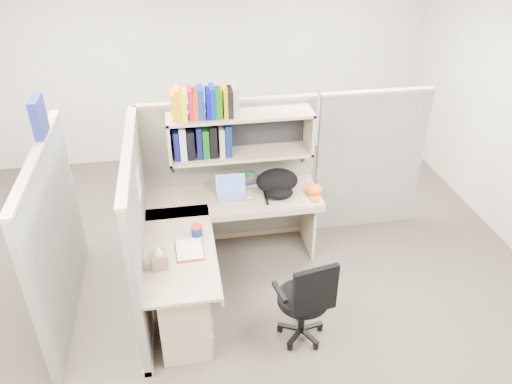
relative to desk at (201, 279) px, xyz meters
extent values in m
plane|color=#332D27|center=(0.41, 0.29, -0.44)|extent=(6.00, 6.00, 0.00)
plane|color=beige|center=(0.41, 3.29, 0.91)|extent=(6.00, 0.00, 6.00)
plane|color=white|center=(0.41, 0.29, 2.26)|extent=(6.00, 6.00, 0.00)
cube|color=#5E5D59|center=(0.41, 1.19, 0.36)|extent=(1.80, 0.06, 1.60)
cube|color=tan|center=(0.41, 1.19, 1.18)|extent=(1.80, 0.08, 0.03)
cube|color=#5E5D59|center=(-0.49, 0.29, 0.36)|extent=(0.06, 1.80, 1.60)
cube|color=tan|center=(-0.49, 0.29, 1.18)|extent=(0.08, 1.80, 0.03)
cube|color=#5E5D59|center=(-1.19, 0.29, 0.36)|extent=(0.06, 1.80, 1.60)
cube|color=#5E5D59|center=(1.96, 1.19, 0.36)|extent=(1.20, 0.06, 1.60)
cube|color=navy|center=(-1.19, 0.64, 1.35)|extent=(0.07, 0.27, 0.32)
cube|color=white|center=(-0.46, 0.44, 0.76)|extent=(0.00, 0.21, 0.28)
cube|color=gray|center=(0.51, 0.99, 1.11)|extent=(1.40, 0.34, 0.03)
cube|color=gray|center=(0.51, 0.99, 0.70)|extent=(1.40, 0.34, 0.03)
cube|color=gray|center=(-0.18, 0.99, 0.90)|extent=(0.03, 0.34, 0.44)
cube|color=gray|center=(1.19, 0.99, 0.90)|extent=(0.03, 0.34, 0.44)
cube|color=black|center=(0.51, 1.15, 0.90)|extent=(1.38, 0.01, 0.41)
cube|color=#FFA205|center=(-0.11, 0.97, 1.25)|extent=(0.03, 0.20, 0.26)
cube|color=#FF9B05|center=(-0.07, 0.97, 1.27)|extent=(0.05, 0.20, 0.29)
cube|color=#F6F705|center=(-0.02, 0.97, 1.25)|extent=(0.06, 0.20, 0.26)
cube|color=#BF0732|center=(0.05, 0.97, 1.27)|extent=(0.04, 0.20, 0.29)
cube|color=red|center=(0.09, 0.97, 1.25)|extent=(0.05, 0.20, 0.26)
cube|color=#042E92|center=(0.14, 0.97, 1.27)|extent=(0.06, 0.20, 0.29)
cube|color=#050492|center=(0.21, 0.97, 1.25)|extent=(0.04, 0.20, 0.26)
cube|color=navy|center=(0.25, 0.97, 1.27)|extent=(0.04, 0.20, 0.29)
cube|color=#0F6507|center=(0.30, 0.97, 1.25)|extent=(0.06, 0.20, 0.26)
cube|color=orange|center=(0.36, 0.97, 1.27)|extent=(0.04, 0.20, 0.29)
cube|color=black|center=(0.41, 0.97, 1.25)|extent=(0.05, 0.20, 0.26)
cube|color=tan|center=(0.46, 0.97, 1.27)|extent=(0.06, 0.20, 0.29)
cube|color=#070B4C|center=(-0.11, 1.01, 0.86)|extent=(0.05, 0.24, 0.29)
cube|color=#B9B9B9|center=(-0.05, 1.01, 0.87)|extent=(0.06, 0.24, 0.32)
cube|color=black|center=(0.02, 1.01, 0.86)|extent=(0.07, 0.24, 0.29)
cube|color=#070947|center=(0.10, 1.01, 0.87)|extent=(0.05, 0.24, 0.32)
cube|color=#0A4A0D|center=(0.17, 1.01, 0.86)|extent=(0.06, 0.24, 0.29)
cube|color=black|center=(0.24, 1.01, 0.87)|extent=(0.07, 0.24, 0.32)
cube|color=gray|center=(0.32, 1.01, 0.86)|extent=(0.05, 0.24, 0.29)
cube|color=#07194E|center=(0.38, 1.01, 0.87)|extent=(0.06, 0.24, 0.32)
cube|color=gray|center=(0.41, 0.86, 0.28)|extent=(1.74, 0.60, 0.03)
cube|color=gray|center=(-0.16, 0.09, 0.28)|extent=(0.60, 1.34, 0.03)
cube|color=gray|center=(0.41, 0.56, 0.24)|extent=(1.74, 0.02, 0.07)
cube|color=gray|center=(0.14, 0.09, 0.24)|extent=(0.02, 1.34, 0.07)
cube|color=gray|center=(-0.16, -0.26, -0.10)|extent=(0.40, 0.55, 0.68)
cube|color=tan|center=(0.05, -0.26, 0.10)|extent=(0.02, 0.50, 0.16)
cube|color=tan|center=(0.05, -0.26, -0.08)|extent=(0.02, 0.50, 0.16)
cube|color=tan|center=(0.05, -0.26, -0.30)|extent=(0.02, 0.50, 0.22)
cube|color=#B2B2B7|center=(0.06, -0.26, 0.10)|extent=(0.01, 0.12, 0.01)
cube|color=gray|center=(1.21, 0.89, -0.09)|extent=(0.03, 0.55, 0.70)
cylinder|color=#0E1B53|center=(0.00, 0.26, 0.34)|extent=(0.10, 0.10, 0.09)
cylinder|color=red|center=(0.00, 0.26, 0.39)|extent=(0.11, 0.11, 0.02)
ellipsoid|color=#7F9FB5|center=(0.56, 0.78, 0.31)|extent=(0.09, 0.06, 0.03)
cylinder|color=white|center=(0.39, 0.98, 0.34)|extent=(0.09, 0.09, 0.10)
cylinder|color=black|center=(0.82, -0.39, 0.00)|extent=(0.43, 0.43, 0.07)
cube|color=black|center=(0.86, -0.59, 0.26)|extent=(0.38, 0.12, 0.43)
cylinder|color=black|center=(0.82, -0.39, -0.18)|extent=(0.06, 0.06, 0.38)
cylinder|color=black|center=(0.82, -0.39, -0.39)|extent=(0.41, 0.41, 0.09)
cube|color=black|center=(0.61, -0.43, 0.14)|extent=(0.08, 0.25, 0.04)
cube|color=black|center=(1.04, -0.35, 0.14)|extent=(0.08, 0.25, 0.04)
camera|label=1|loc=(-0.08, -3.38, 2.93)|focal=35.00mm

